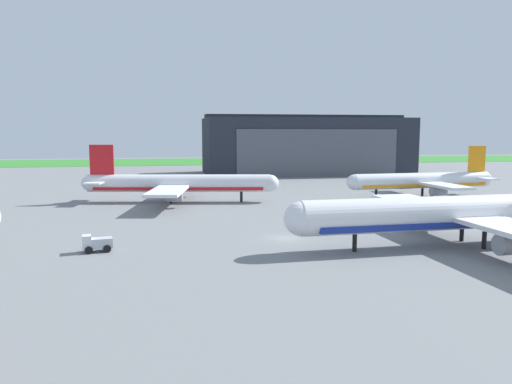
% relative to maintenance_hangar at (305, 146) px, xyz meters
% --- Properties ---
extents(ground_plane, '(440.00, 440.00, 0.00)m').
position_rel_maintenance_hangar_xyz_m(ground_plane, '(-32.74, -103.38, -9.79)').
color(ground_plane, slate).
extents(grass_field_strip, '(440.00, 56.00, 0.08)m').
position_rel_maintenance_hangar_xyz_m(grass_field_strip, '(-32.74, 76.31, -9.75)').
color(grass_field_strip, '#358530').
rests_on(grass_field_strip, ground_plane).
extents(maintenance_hangar, '(70.34, 30.84, 20.49)m').
position_rel_maintenance_hangar_xyz_m(maintenance_hangar, '(0.00, 0.00, 0.00)').
color(maintenance_hangar, '#232833').
rests_on(maintenance_hangar, ground_plane).
extents(airliner_far_right, '(40.59, 36.59, 11.97)m').
position_rel_maintenance_hangar_xyz_m(airliner_far_right, '(-46.06, -64.88, -5.96)').
color(airliner_far_right, silver).
rests_on(airliner_far_right, ground_plane).
extents(airliner_far_left, '(35.85, 28.10, 11.43)m').
position_rel_maintenance_hangar_xyz_m(airliner_far_left, '(7.64, -67.32, -6.10)').
color(airliner_far_left, silver).
rests_on(airliner_far_left, ground_plane).
extents(airliner_near_right, '(46.99, 41.79, 13.90)m').
position_rel_maintenance_hangar_xyz_m(airliner_near_right, '(-11.46, -111.74, -5.62)').
color(airliner_near_right, white).
rests_on(airliner_near_right, ground_plane).
extents(fuel_bowser, '(3.75, 2.58, 2.14)m').
position_rel_maintenance_hangar_xyz_m(fuel_bowser, '(-57.30, -106.71, -8.70)').
color(fuel_bowser, silver).
rests_on(fuel_bowser, ground_plane).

